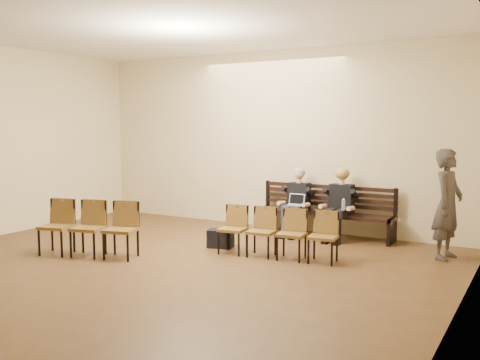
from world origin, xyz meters
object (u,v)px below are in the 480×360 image
object	(u,v)px
bench	(323,224)
passerby	(448,196)
chair_row_front	(276,233)
seated_woman	(340,207)
bag	(221,238)
water_bottle	(343,212)
laptop	(294,207)
chair_row_back	(88,228)
seated_man	(297,203)

from	to	relation	value
bench	passerby	distance (m)	2.44
chair_row_front	passerby	bearing A→B (deg)	22.52
seated_woman	bag	distance (m)	2.24
water_bottle	bench	bearing A→B (deg)	144.02
laptop	chair_row_back	size ratio (longest dim) A/B	0.19
seated_man	seated_woman	bearing A→B (deg)	0.00
seated_man	passerby	size ratio (longest dim) A/B	0.61
seated_woman	laptop	size ratio (longest dim) A/B	3.90
bag	water_bottle	bearing A→B (deg)	38.55
passerby	bench	bearing A→B (deg)	86.86
chair_row_front	chair_row_back	xyz separation A→B (m)	(-2.61, -1.38, 0.05)
seated_woman	chair_row_back	xyz separation A→B (m)	(-3.00, -3.13, -0.16)
chair_row_back	bench	bearing A→B (deg)	34.67
chair_row_front	seated_man	bearing A→B (deg)	97.50
seated_woman	passerby	xyz separation A→B (m)	(1.89, -0.48, 0.38)
seated_woman	chair_row_back	distance (m)	4.34
seated_man	chair_row_front	distance (m)	1.82
water_bottle	chair_row_front	bearing A→B (deg)	-110.03
laptop	passerby	distance (m)	2.74
seated_man	chair_row_front	size ratio (longest dim) A/B	0.63
bench	water_bottle	xyz separation A→B (m)	(0.50, -0.37, 0.33)
seated_woman	laptop	distance (m)	0.83
seated_woman	chair_row_front	bearing A→B (deg)	-102.70
seated_woman	chair_row_back	size ratio (longest dim) A/B	0.75
passerby	chair_row_back	size ratio (longest dim) A/B	1.24
bench	chair_row_back	size ratio (longest dim) A/B	1.65
bag	passerby	size ratio (longest dim) A/B	0.21
bench	laptop	world-z (taller)	laptop
seated_woman	chair_row_back	bearing A→B (deg)	-133.76
seated_man	passerby	distance (m)	2.80
bench	seated_man	bearing A→B (deg)	-166.15
water_bottle	chair_row_front	xyz separation A→B (m)	(-0.55, -1.51, -0.17)
water_bottle	bag	xyz separation A→B (m)	(-1.68, -1.34, -0.40)
bench	passerby	size ratio (longest dim) A/B	1.33
seated_woman	water_bottle	bearing A→B (deg)	-57.85
seated_woman	passerby	distance (m)	1.99
seated_woman	water_bottle	world-z (taller)	seated_woman
bench	chair_row_back	distance (m)	4.20
seated_man	water_bottle	xyz separation A→B (m)	(0.99, -0.25, -0.04)
bench	seated_woman	world-z (taller)	seated_woman
laptop	passerby	world-z (taller)	passerby
chair_row_front	chair_row_back	distance (m)	2.95
passerby	chair_row_front	size ratio (longest dim) A/B	1.03
bench	water_bottle	size ratio (longest dim) A/B	12.37
bag	seated_man	bearing A→B (deg)	66.60
bench	chair_row_back	world-z (taller)	chair_row_back
laptop	bag	bearing A→B (deg)	-123.91
seated_man	laptop	world-z (taller)	seated_man
passerby	bag	bearing A→B (deg)	119.72
chair_row_back	chair_row_front	bearing A→B (deg)	11.73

